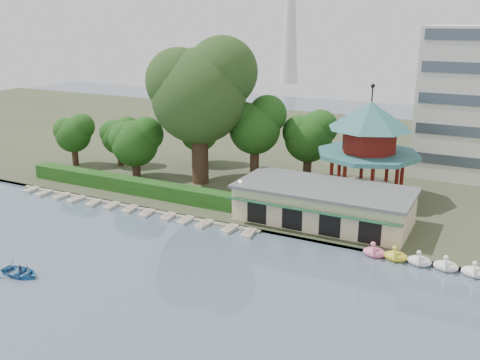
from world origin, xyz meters
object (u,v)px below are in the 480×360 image
Objects in this scene: rowboat_with_passengers at (20,270)px; boathouse at (324,204)px; pavilion at (369,140)px; big_tree at (200,88)px; dock at (132,205)px.

boathouse is at bearing 50.06° from rowboat_with_passengers.
pavilion is at bearing 78.72° from boathouse.
big_tree is 3.56× the size of rowboat_with_passengers.
pavilion is 0.71× the size of big_tree.
big_tree reaches higher than boathouse.
boathouse is 0.98× the size of big_tree.
dock is 18.73m from rowboat_with_passengers.
big_tree is 32.02m from rowboat_with_passengers.
pavilion is 2.54× the size of rowboat_with_passengers.
rowboat_with_passengers is at bearing -91.38° from big_tree.
boathouse is 3.50× the size of rowboat_with_passengers.
rowboat_with_passengers is (-19.55, -23.34, -1.83)m from boathouse.
dock is 22.62m from boathouse.
dock is 29.14m from pavilion.
boathouse is at bearing 12.24° from dock.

